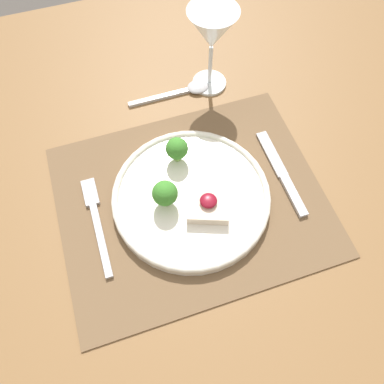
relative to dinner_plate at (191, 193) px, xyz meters
name	(u,v)px	position (x,y,z in m)	size (l,w,h in m)	color
ground_plane	(192,297)	(0.00, 0.00, -0.78)	(8.00, 8.00, 0.00)	#4C4742
dining_table	(191,217)	(0.00, 0.00, -0.09)	(1.59, 1.22, 0.77)	brown
placemat	(191,200)	(0.00, 0.00, -0.02)	(0.46, 0.37, 0.00)	brown
dinner_plate	(191,193)	(0.00, 0.00, 0.00)	(0.27, 0.27, 0.07)	silver
fork	(96,218)	(-0.17, 0.01, -0.01)	(0.02, 0.19, 0.01)	#B2B2B7
knife	(284,178)	(0.17, -0.02, -0.01)	(0.02, 0.19, 0.01)	#B2B2B7
spoon	(187,90)	(0.07, 0.24, -0.01)	(0.17, 0.04, 0.01)	#B2B2B7
wine_glass_near	(212,33)	(0.12, 0.25, 0.11)	(0.09, 0.09, 0.17)	white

